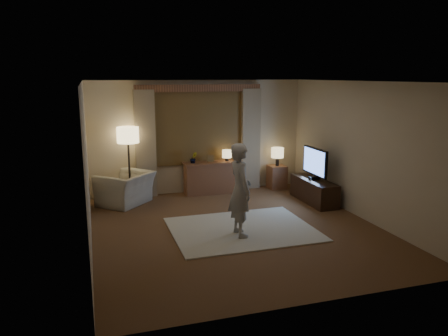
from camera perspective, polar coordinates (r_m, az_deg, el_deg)
name	(u,v)px	position (r m, az deg, el deg)	size (l,w,h in m)	color
room	(228,151)	(8.03, 0.58, 2.21)	(5.04, 5.54, 2.64)	brown
rug	(242,229)	(7.88, 2.39, -7.98)	(2.50, 2.00, 0.02)	beige
sideboard	(211,178)	(10.17, -1.77, -1.36)	(1.20, 0.40, 0.70)	brown
picture_frame	(210,159)	(10.07, -1.79, 1.13)	(0.16, 0.02, 0.20)	brown
plant	(193,158)	(9.96, -4.01, 1.28)	(0.17, 0.13, 0.30)	#999999
table_lamp_sideboard	(227,154)	(10.17, 0.38, 1.80)	(0.22, 0.22, 0.30)	black
floor_lamp	(128,139)	(9.66, -12.43, 3.72)	(0.47, 0.47, 1.61)	black
armchair	(126,189)	(9.52, -12.73, -2.65)	(1.04, 0.91, 0.68)	#BFB89E
side_table	(277,177)	(10.69, 6.92, -1.16)	(0.40, 0.40, 0.56)	brown
table_lamp_side	(277,153)	(10.57, 7.00, 1.94)	(0.30, 0.30, 0.44)	black
tv_stand	(314,191)	(9.67, 11.65, -2.92)	(0.45, 1.40, 0.50)	black
tv	(315,162)	(9.53, 11.80, 0.73)	(0.23, 0.95, 0.69)	black
person	(240,190)	(7.35, 2.13, -2.87)	(0.58, 0.38, 1.59)	#B1ADA3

